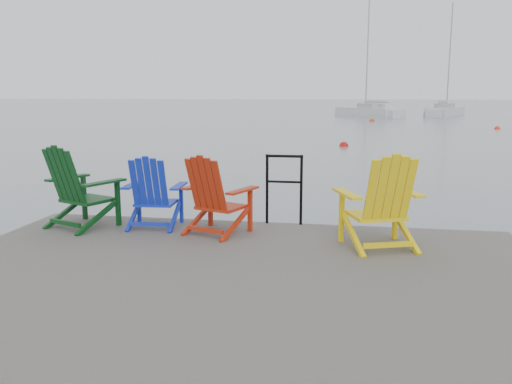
% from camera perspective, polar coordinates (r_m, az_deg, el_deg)
% --- Properties ---
extents(ground, '(400.00, 400.00, 0.00)m').
position_cam_1_polar(ground, '(4.96, -3.63, -15.53)').
color(ground, slate).
rests_on(ground, ground).
extents(dock, '(6.00, 5.00, 1.40)m').
position_cam_1_polar(dock, '(4.82, -3.68, -11.81)').
color(dock, '#292725').
rests_on(dock, ground).
extents(handrail, '(0.48, 0.04, 0.90)m').
position_cam_1_polar(handrail, '(6.93, 2.98, 1.01)').
color(handrail, black).
rests_on(handrail, dock).
extents(chair_green, '(1.00, 0.96, 1.03)m').
position_cam_1_polar(chair_green, '(7.09, -18.18, 0.51)').
color(chair_green, '#0A3712').
rests_on(chair_green, dock).
extents(chair_blue, '(0.76, 0.70, 0.90)m').
position_cam_1_polar(chair_blue, '(6.87, -10.78, 0.01)').
color(chair_blue, '#1128B3').
rests_on(chair_blue, dock).
extents(chair_red, '(0.91, 0.87, 0.94)m').
position_cam_1_polar(chair_red, '(6.45, -4.32, -0.29)').
color(chair_red, '#A4220C').
rests_on(chair_red, dock).
extents(chair_yellow, '(0.99, 0.94, 1.04)m').
position_cam_1_polar(chair_yellow, '(5.97, 13.07, -0.96)').
color(chair_yellow, yellow).
rests_on(chair_yellow, dock).
extents(sailboat_near, '(6.36, 7.89, 11.27)m').
position_cam_1_polar(sailboat_near, '(53.84, 11.72, 8.20)').
color(sailboat_near, silver).
rests_on(sailboat_near, ground).
extents(sailboat_mid, '(4.99, 8.18, 11.09)m').
position_cam_1_polar(sailboat_mid, '(57.30, 19.29, 7.96)').
color(sailboat_mid, '#BBBBBF').
rests_on(sailboat_mid, ground).
extents(buoy_b, '(0.39, 0.39, 0.39)m').
position_cam_1_polar(buoy_b, '(22.87, 9.23, 4.77)').
color(buoy_b, '#BB0E0B').
rests_on(buoy_b, ground).
extents(buoy_c, '(0.35, 0.35, 0.35)m').
position_cam_1_polar(buoy_c, '(36.84, 24.05, 6.08)').
color(buoy_c, red).
rests_on(buoy_c, ground).
extents(buoy_d, '(0.40, 0.40, 0.40)m').
position_cam_1_polar(buoy_d, '(44.00, 12.11, 7.29)').
color(buoy_d, '#C4380B').
rests_on(buoy_d, ground).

